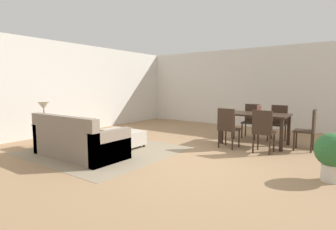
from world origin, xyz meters
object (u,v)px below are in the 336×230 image
object	(u,v)px
couch	(78,142)
side_table	(45,129)
dining_chair_near_left	(228,126)
dining_chair_far_left	(251,119)
ottoman_table	(123,137)
dining_chair_far_right	(278,121)
table_lamp	(44,107)
dining_table	(255,117)
vase_centerpiece	(259,109)
dining_chair_near_right	(263,129)
book_on_ottoman	(122,130)
dining_chair_head_east	(309,127)
potted_plant	(333,153)

from	to	relation	value
couch	side_table	bearing A→B (deg)	178.93
dining_chair_near_left	dining_chair_far_left	xyz separation A→B (m)	(0.03, 1.56, 0.00)
ottoman_table	side_table	world-z (taller)	side_table
dining_chair_far_left	dining_chair_far_right	world-z (taller)	same
table_lamp	dining_table	size ratio (longest dim) A/B	0.35
vase_centerpiece	ottoman_table	bearing A→B (deg)	-142.24
couch	dining_chair_far_right	size ratio (longest dim) A/B	2.12
dining_chair_near_left	side_table	bearing A→B (deg)	-145.26
table_lamp	dining_table	distance (m)	4.97
dining_chair_far_right	dining_chair_near_right	bearing A→B (deg)	-87.67
vase_centerpiece	book_on_ottoman	bearing A→B (deg)	-140.72
dining_table	dining_chair_near_right	xyz separation A→B (m)	(0.41, -0.77, -0.14)
ottoman_table	dining_chair_near_right	xyz separation A→B (m)	(2.91, 1.23, 0.30)
side_table	vase_centerpiece	xyz separation A→B (m)	(3.91, 3.17, 0.43)
couch	book_on_ottoman	xyz separation A→B (m)	(0.11, 1.13, 0.11)
dining_table	dining_chair_near_left	xyz separation A→B (m)	(-0.38, -0.78, -0.14)
couch	dining_chair_far_left	distance (m)	4.54
side_table	dining_table	distance (m)	4.97
dining_table	dining_chair_far_left	size ratio (longest dim) A/B	1.65
table_lamp	side_table	bearing A→B (deg)	14.04
dining_chair_head_east	potted_plant	xyz separation A→B (m)	(0.57, -1.88, -0.09)
dining_chair_near_left	vase_centerpiece	bearing A→B (deg)	58.90
dining_chair_head_east	potted_plant	distance (m)	1.97
dining_table	book_on_ottoman	bearing A→B (deg)	-139.69
dining_chair_head_east	dining_chair_near_right	bearing A→B (deg)	-132.80
vase_centerpiece	dining_chair_far_right	bearing A→B (deg)	71.91
dining_chair_near_left	potted_plant	size ratio (longest dim) A/B	1.26
table_lamp	potted_plant	distance (m)	5.73
dining_chair_near_right	vase_centerpiece	xyz separation A→B (m)	(-0.32, 0.78, 0.34)
dining_chair_far_right	vase_centerpiece	size ratio (longest dim) A/B	4.62
dining_chair_far_left	potted_plant	bearing A→B (deg)	-51.65
dining_chair_near_right	couch	bearing A→B (deg)	-140.75
dining_chair_near_right	potted_plant	world-z (taller)	dining_chair_near_right
dining_table	ottoman_table	bearing A→B (deg)	-141.25
book_on_ottoman	dining_table	bearing A→B (deg)	40.31
table_lamp	book_on_ottoman	xyz separation A→B (m)	(1.39, 1.10, -0.56)
side_table	dining_chair_near_right	bearing A→B (deg)	29.46
table_lamp	potted_plant	world-z (taller)	table_lamp
dining_chair_near_right	potted_plant	size ratio (longest dim) A/B	1.26
side_table	potted_plant	bearing A→B (deg)	13.33
dining_table	dining_chair_head_east	xyz separation A→B (m)	(1.16, 0.03, -0.14)
ottoman_table	dining_chair_far_left	bearing A→B (deg)	52.36
vase_centerpiece	potted_plant	xyz separation A→B (m)	(1.64, -1.85, -0.43)
ottoman_table	dining_table	bearing A→B (deg)	38.75
dining_chair_near_right	dining_chair_head_east	size ratio (longest dim) A/B	1.00
couch	book_on_ottoman	world-z (taller)	couch
table_lamp	dining_table	world-z (taller)	table_lamp
side_table	vase_centerpiece	size ratio (longest dim) A/B	2.73
dining_chair_far_left	side_table	bearing A→B (deg)	-131.36
ottoman_table	side_table	distance (m)	1.78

